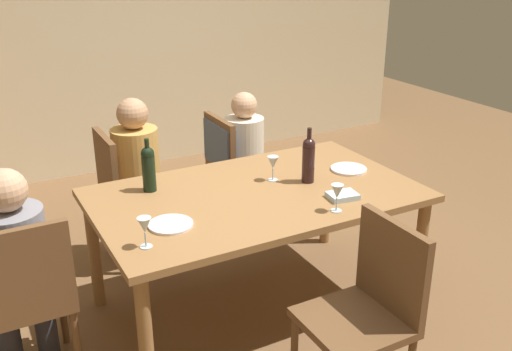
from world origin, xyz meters
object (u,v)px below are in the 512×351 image
at_px(person_man_bearded, 17,261).
at_px(dinner_plate_guest_left, 349,169).
at_px(wine_glass_near_left, 337,192).
at_px(chair_left_end, 24,293).
at_px(wine_bottle_dark_red, 149,167).
at_px(person_man_guest, 248,152).
at_px(dining_table, 256,204).
at_px(wine_glass_near_right, 273,163).
at_px(chair_near, 370,304).
at_px(wine_glass_centre, 145,226).
at_px(wine_bottle_tall_green, 308,158).
at_px(chair_far_left, 126,188).
at_px(chair_far_right, 230,160).
at_px(dinner_plate_host, 171,225).
at_px(person_woman_host, 141,168).

height_order(person_man_bearded, dinner_plate_guest_left, person_man_bearded).
relative_size(person_man_bearded, wine_glass_near_left, 7.57).
bearing_deg(chair_left_end, wine_bottle_dark_red, 27.14).
bearing_deg(person_man_bearded, person_man_guest, 27.65).
bearing_deg(dining_table, wine_glass_near_right, 32.00).
height_order(chair_near, person_man_guest, person_man_guest).
height_order(chair_left_end, wine_glass_centre, chair_left_end).
height_order(chair_near, person_man_bearded, person_man_bearded).
bearing_deg(wine_glass_near_right, dining_table, -148.00).
relative_size(chair_left_end, wine_glass_near_right, 6.17).
bearing_deg(wine_bottle_tall_green, dinner_plate_guest_left, 6.35).
height_order(chair_far_left, chair_left_end, same).
bearing_deg(chair_near, person_man_guest, -10.57).
relative_size(chair_far_right, dinner_plate_host, 4.11).
relative_size(chair_left_end, dinner_plate_guest_left, 4.13).
height_order(chair_left_end, wine_bottle_dark_red, wine_bottle_dark_red).
xyz_separation_m(wine_bottle_tall_green, wine_glass_centre, (-1.09, -0.31, -0.04)).
distance_m(chair_far_left, person_man_guest, 0.93).
height_order(wine_bottle_tall_green, wine_glass_centre, wine_bottle_tall_green).
bearing_deg(dining_table, chair_far_right, 72.97).
xyz_separation_m(person_woman_host, wine_bottle_dark_red, (-0.14, -0.62, 0.24)).
xyz_separation_m(dining_table, person_man_guest, (0.43, 0.93, -0.05)).
distance_m(chair_left_end, chair_far_right, 1.87).
height_order(dining_table, chair_far_right, chair_far_right).
bearing_deg(dinner_plate_host, dinner_plate_guest_left, 8.90).
distance_m(dining_table, person_man_bearded, 1.29).
distance_m(person_woman_host, wine_glass_near_right, 1.01).
relative_size(person_man_bearded, wine_bottle_tall_green, 3.41).
relative_size(chair_far_left, chair_far_right, 1.00).
relative_size(wine_bottle_tall_green, wine_glass_centre, 2.22).
height_order(wine_bottle_tall_green, dinner_plate_host, wine_bottle_tall_green).
bearing_deg(person_man_guest, chair_far_left, -90.00).
distance_m(person_man_bearded, wine_glass_near_right, 1.47).
distance_m(chair_far_right, person_man_bearded, 1.81).
bearing_deg(wine_bottle_dark_red, person_man_guest, 33.09).
bearing_deg(chair_left_end, dinner_plate_host, -6.61).
xyz_separation_m(person_woman_host, dinner_plate_host, (-0.19, -1.09, 0.10)).
xyz_separation_m(dining_table, wine_glass_near_right, (0.17, 0.11, 0.18)).
bearing_deg(chair_left_end, chair_near, -31.43).
xyz_separation_m(chair_far_left, person_man_bearded, (-0.79, -0.90, 0.12)).
bearing_deg(dinner_plate_guest_left, wine_glass_near_right, 170.58).
bearing_deg(wine_glass_centre, wine_glass_near_right, 24.75).
bearing_deg(person_man_bearded, chair_near, -34.74).
distance_m(chair_far_left, person_woman_host, 0.17).
relative_size(chair_far_left, dinner_plate_guest_left, 4.13).
relative_size(chair_far_right, dinner_plate_guest_left, 4.13).
relative_size(dining_table, wine_glass_centre, 12.15).
relative_size(dining_table, wine_glass_near_right, 12.15).
xyz_separation_m(chair_left_end, wine_bottle_dark_red, (0.77, 0.39, 0.36)).
xyz_separation_m(chair_left_end, dinner_plate_host, (0.71, -0.08, 0.23)).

